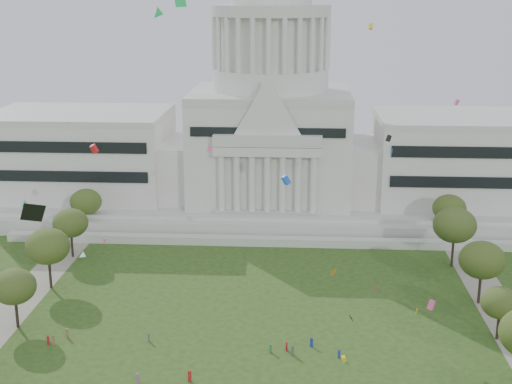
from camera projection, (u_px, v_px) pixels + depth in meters
capitol at (270, 133)px, 201.63m from camera, size 160.00×64.50×91.30m
row_tree_l_3 at (14, 287)px, 131.35m from camera, size 8.12×8.12×11.55m
row_tree_r_3 at (500, 303)px, 127.12m from camera, size 7.01×7.01×9.98m
row_tree_l_4 at (48, 246)px, 148.82m from camera, size 9.29×9.29×13.21m
row_tree_r_4 at (482, 260)px, 141.46m from camera, size 9.19×9.19×13.06m
row_tree_l_5 at (70, 223)px, 167.02m from camera, size 8.33×8.33×11.85m
row_tree_r_5 at (455, 225)px, 160.74m from camera, size 9.82×9.82×13.96m
row_tree_l_6 at (86, 202)px, 184.58m from camera, size 8.19×8.19×11.64m
row_tree_r_6 at (449, 208)px, 178.22m from camera, size 8.42×8.42×11.97m
distant_crowd at (155, 382)px, 112.94m from camera, size 58.63×35.48×1.94m
kite_swarm at (241, 233)px, 97.55m from camera, size 89.79×101.62×60.46m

